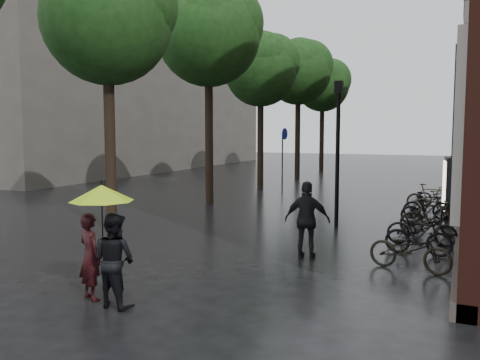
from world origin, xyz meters
The scene contains 11 objects.
ground centered at (0.00, 0.00, 0.00)m, with size 120.00×120.00×0.00m, color black.
bg_building centered at (-22.00, 28.00, 7.00)m, with size 16.00×30.00×14.00m, color #47423D.
street_trees centered at (-3.99, 15.91, 6.34)m, with size 4.33×34.03×8.91m.
person_burgundy centered at (-0.36, 1.63, 0.76)m, with size 0.56×0.36×1.52m, color black.
person_black centered at (0.25, 1.51, 0.79)m, with size 0.77×0.60×1.58m, color black.
lime_umbrella centered at (0.02, 1.51, 1.90)m, with size 1.07×1.07×1.58m.
pedestrian_walking centered at (2.28, 5.93, 0.89)m, with size 1.05×0.44×1.79m, color black.
parked_bicycles centered at (4.59, 10.46, 0.47)m, with size 2.07×10.81×1.04m.
ad_lightbox centered at (5.07, 13.54, 1.03)m, with size 0.31×1.35×2.04m.
lamp_post centered at (2.01, 10.03, 2.68)m, with size 0.23×0.23×4.42m.
cycle_sign centered at (-2.56, 18.27, 2.03)m, with size 0.16×0.56×3.07m.
Camera 1 is at (5.52, -5.22, 2.93)m, focal length 38.00 mm.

